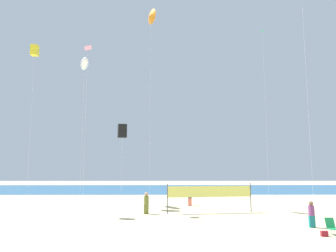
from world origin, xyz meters
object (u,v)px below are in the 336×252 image
kite_pink_diamond (87,50)px  beachgoer_olive_shirt (146,202)px  folding_beach_chair (331,226)px  kite_green_diamond (263,40)px  beachgoer_plum_shirt (311,213)px  kite_black_box (122,131)px  beachgoer_charcoal_shirt (190,197)px  kite_white_inflatable (85,64)px  beach_handbag (324,234)px  kite_yellow_box (35,51)px  kite_orange_delta (151,16)px  volleyball_net (210,193)px

kite_pink_diamond → beachgoer_olive_shirt: bearing=-21.9°
folding_beach_chair → kite_green_diamond: kite_green_diamond is taller
beachgoer_plum_shirt → folding_beach_chair: 1.93m
beachgoer_olive_shirt → kite_black_box: size_ratio=0.22×
kite_black_box → beachgoer_charcoal_shirt: bearing=11.0°
kite_white_inflatable → kite_pink_diamond: 5.77m
beach_handbag → kite_black_box: kite_black_box is taller
beachgoer_plum_shirt → kite_yellow_box: 26.10m
kite_orange_delta → kite_black_box: bearing=-143.2°
kite_white_inflatable → kite_orange_delta: (7.47, -2.31, 4.45)m
beach_handbag → kite_orange_delta: (-10.41, 13.47, 19.46)m
folding_beach_chair → kite_white_inflatable: bearing=139.3°
kite_yellow_box → kite_pink_diamond: (4.60, 0.77, 0.42)m
beachgoer_charcoal_shirt → volleyball_net: bearing=-121.1°
beachgoer_plum_shirt → kite_black_box: kite_black_box is taller
beachgoer_plum_shirt → beachgoer_olive_shirt: 12.15m
kite_white_inflatable → kite_yellow_box: (-2.89, -6.26, -0.90)m
beach_handbag → kite_yellow_box: kite_yellow_box is taller
kite_black_box → beachgoer_plum_shirt: bearing=-34.3°
beachgoer_plum_shirt → folding_beach_chair: beachgoer_plum_shirt is taller
kite_yellow_box → kite_green_diamond: bearing=20.9°
kite_white_inflatable → beachgoer_plum_shirt: bearing=-36.0°
kite_green_diamond → volleyball_net: bearing=-129.2°
kite_white_inflatable → kite_yellow_box: 6.95m
kite_white_inflatable → kite_yellow_box: kite_white_inflatable is taller
beachgoer_olive_shirt → kite_pink_diamond: kite_pink_diamond is taller
folding_beach_chair → kite_white_inflatable: (-18.59, 15.22, 14.70)m
kite_orange_delta → kite_green_diamond: bearing=20.9°
beach_handbag → kite_white_inflatable: bearing=138.6°
beachgoer_plum_shirt → kite_pink_diamond: 23.01m
beachgoer_plum_shirt → kite_green_diamond: bearing=-12.9°
beach_handbag → kite_white_inflatable: (-17.88, 15.78, 15.01)m
folding_beach_chair → volleyball_net: 9.89m
beach_handbag → kite_orange_delta: 25.86m
kite_green_diamond → kite_pink_diamond: 21.58m
folding_beach_chair → volleyball_net: (-5.83, 7.90, 1.16)m
beachgoer_plum_shirt → kite_pink_diamond: kite_pink_diamond is taller
beachgoer_plum_shirt → kite_yellow_box: size_ratio=0.11×
volleyball_net → folding_beach_chair: bearing=-53.6°
volleyball_net → kite_yellow_box: kite_yellow_box is taller
beachgoer_charcoal_shirt → kite_orange_delta: kite_orange_delta is taller
kite_white_inflatable → kite_green_diamond: size_ratio=0.77×
kite_green_diamond → kite_orange_delta: bearing=-159.1°
kite_green_diamond → kite_pink_diamond: bearing=-156.6°
kite_white_inflatable → kite_black_box: 10.33m
volleyball_net → kite_pink_diamond: size_ratio=0.47×
beachgoer_olive_shirt → folding_beach_chair: bearing=7.6°
beachgoer_charcoal_shirt → kite_orange_delta: bearing=123.3°
volleyball_net → kite_yellow_box: bearing=176.1°
kite_yellow_box → kite_orange_delta: bearing=20.8°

